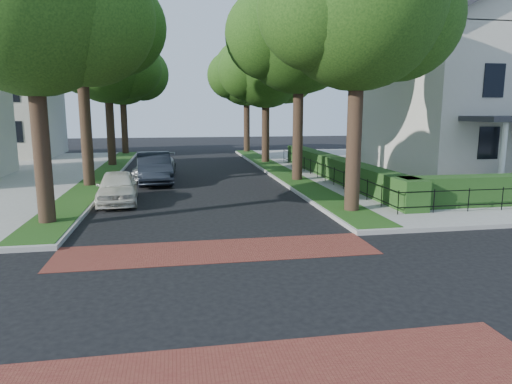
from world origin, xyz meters
The scene contains 20 objects.
ground centered at (0.00, 0.00, 0.00)m, with size 120.00×120.00×0.00m, color black.
sidewalk_ne centered at (19.50, 19.00, 0.07)m, with size 30.00×30.00×0.15m, color gray.
crosswalk_far centered at (0.00, 3.20, 0.01)m, with size 9.00×2.20×0.01m, color maroon.
crosswalk_near centered at (0.00, -3.20, 0.01)m, with size 9.00×2.20×0.01m, color maroon.
grass_strip_ne centered at (5.40, 19.10, 0.16)m, with size 1.60×29.80×0.02m, color #1D4513.
grass_strip_nw centered at (-5.40, 19.10, 0.16)m, with size 1.60×29.80×0.02m, color #1D4513.
tree_right_near centered at (5.60, 7.24, 7.63)m, with size 7.75×6.67×10.66m.
tree_right_mid centered at (5.61, 15.25, 7.99)m, with size 8.25×7.09×11.22m.
tree_right_far centered at (5.60, 24.22, 6.91)m, with size 7.25×6.23×9.74m.
tree_right_back centered at (5.60, 33.23, 7.27)m, with size 7.50×6.45×10.20m.
tree_left_near centered at (-5.40, 7.23, 7.27)m, with size 7.50×6.45×10.20m.
tree_left_mid centered at (-5.39, 15.24, 8.34)m, with size 8.00×6.88×11.48m.
tree_left_far centered at (-5.40, 24.22, 7.12)m, with size 7.00×6.02×9.86m.
tree_left_back centered at (-5.40, 33.24, 7.41)m, with size 7.75×6.66×10.44m.
hedge_main_road centered at (7.70, 15.00, 0.75)m, with size 1.00×18.00×1.20m, color #214317.
fence_main_road centered at (6.90, 15.00, 0.60)m, with size 0.06×18.00×0.90m, color black, non-canonical shape.
house_victorian centered at (17.51, 15.92, 6.02)m, with size 13.00×13.05×12.48m.
parked_car_front centered at (-3.60, 10.75, 0.69)m, with size 1.64×4.06×1.38m, color silver.
parked_car_middle centered at (-2.30, 16.22, 0.83)m, with size 1.76×5.05×1.66m, color black.
parked_car_rear centered at (-2.30, 18.29, 0.68)m, with size 1.91×4.69×1.36m, color gray.
Camera 1 is at (-1.10, -9.23, 3.92)m, focal length 32.00 mm.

